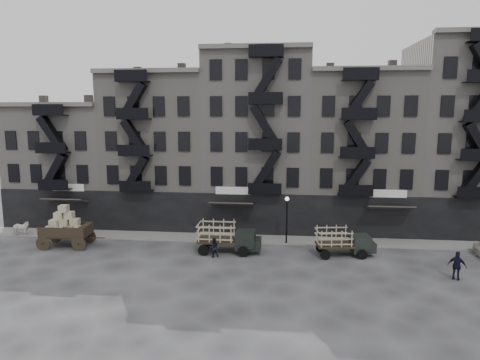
# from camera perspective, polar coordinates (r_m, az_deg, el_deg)

# --- Properties ---
(ground) EXTENTS (140.00, 140.00, 0.00)m
(ground) POSITION_cam_1_polar(r_m,az_deg,el_deg) (35.77, 1.32, -9.72)
(ground) COLOR #38383A
(ground) RESTS_ON ground
(sidewalk) EXTENTS (55.00, 2.50, 0.15)m
(sidewalk) POSITION_cam_1_polar(r_m,az_deg,el_deg) (39.30, 1.76, -7.84)
(sidewalk) COLOR slate
(sidewalk) RESTS_ON ground
(building_west) EXTENTS (10.00, 11.35, 13.20)m
(building_west) POSITION_cam_1_polar(r_m,az_deg,el_deg) (49.42, -21.45, 2.09)
(building_west) COLOR gray
(building_west) RESTS_ON ground
(building_midwest) EXTENTS (10.00, 11.35, 16.20)m
(building_midwest) POSITION_cam_1_polar(r_m,az_deg,el_deg) (45.54, -10.29, 3.92)
(building_midwest) COLOR gray
(building_midwest) RESTS_ON ground
(building_center) EXTENTS (10.00, 11.35, 18.20)m
(building_center) POSITION_cam_1_polar(r_m,az_deg,el_deg) (43.73, 2.41, 5.16)
(building_center) COLOR gray
(building_center) RESTS_ON ground
(building_mideast) EXTENTS (10.00, 11.35, 16.20)m
(building_mideast) POSITION_cam_1_polar(r_m,az_deg,el_deg) (44.33, 15.43, 3.59)
(building_mideast) COLOR gray
(building_mideast) RESTS_ON ground
(building_east) EXTENTS (10.00, 11.35, 19.20)m
(building_east) POSITION_cam_1_polar(r_m,az_deg,el_deg) (46.91, 27.69, 5.00)
(building_east) COLOR gray
(building_east) RESTS_ON ground
(lamp_post) EXTENTS (0.36, 0.36, 4.28)m
(lamp_post) POSITION_cam_1_polar(r_m,az_deg,el_deg) (37.38, 6.26, -4.49)
(lamp_post) COLOR black
(lamp_post) RESTS_ON ground
(horse) EXTENTS (1.89, 1.04, 1.52)m
(horse) POSITION_cam_1_polar(r_m,az_deg,el_deg) (44.88, -27.24, -5.80)
(horse) COLOR silver
(horse) RESTS_ON ground
(wagon) EXTENTS (4.38, 2.53, 3.60)m
(wagon) POSITION_cam_1_polar(r_m,az_deg,el_deg) (39.78, -22.37, -5.38)
(wagon) COLOR black
(wagon) RESTS_ON ground
(stake_truck_west) EXTENTS (5.20, 2.20, 2.59)m
(stake_truck_west) POSITION_cam_1_polar(r_m,az_deg,el_deg) (35.51, -1.72, -7.36)
(stake_truck_west) COLOR black
(stake_truck_west) RESTS_ON ground
(stake_truck_east) EXTENTS (4.84, 2.43, 2.34)m
(stake_truck_east) POSITION_cam_1_polar(r_m,az_deg,el_deg) (35.74, 13.64, -7.76)
(stake_truck_east) COLOR black
(stake_truck_east) RESTS_ON ground
(pedestrian_west) EXTENTS (0.72, 0.81, 1.86)m
(pedestrian_west) POSITION_cam_1_polar(r_m,az_deg,el_deg) (42.54, -23.20, -6.08)
(pedestrian_west) COLOR black
(pedestrian_west) RESTS_ON ground
(pedestrian_mid) EXTENTS (0.94, 0.84, 1.59)m
(pedestrian_mid) POSITION_cam_1_polar(r_m,az_deg,el_deg) (34.71, -3.53, -8.95)
(pedestrian_mid) COLOR black
(pedestrian_mid) RESTS_ON ground
(policeman) EXTENTS (1.29, 1.02, 2.04)m
(policeman) POSITION_cam_1_polar(r_m,az_deg,el_deg) (33.67, 26.97, -10.16)
(policeman) COLOR black
(policeman) RESTS_ON ground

